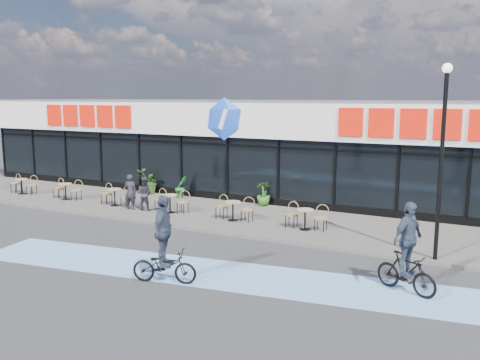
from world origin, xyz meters
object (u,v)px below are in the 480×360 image
object	(u,v)px
potted_plant_mid	(181,187)
cyclist_b	(407,255)
patron_left	(130,192)
lamp_post	(442,147)
potted_plant_left	(149,182)
potted_plant_right	(264,194)
patron_right	(144,194)
cyclist_a	(164,249)

from	to	relation	value
potted_plant_mid	cyclist_b	distance (m)	13.25
potted_plant_mid	patron_left	bearing A→B (deg)	-99.40
lamp_post	cyclist_b	distance (m)	3.71
cyclist_b	potted_plant_left	bearing A→B (deg)	152.04
potted_plant_left	potted_plant_right	xyz separation A→B (m)	(6.07, 0.14, -0.08)
patron_right	cyclist_a	size ratio (longest dim) A/B	0.60
potted_plant_left	potted_plant_mid	distance (m)	1.94
lamp_post	patron_right	bearing A→B (deg)	173.61
potted_plant_mid	patron_right	size ratio (longest dim) A/B	0.74
patron_left	cyclist_b	size ratio (longest dim) A/B	0.65
lamp_post	cyclist_b	xyz separation A→B (m)	(-0.37, -2.77, -2.43)
cyclist_b	lamp_post	bearing A→B (deg)	82.38
potted_plant_right	cyclist_b	xyz separation A→B (m)	(7.16, -7.16, 0.34)
lamp_post	potted_plant_left	world-z (taller)	lamp_post
potted_plant_mid	patron_right	bearing A→B (deg)	-87.72
cyclist_a	potted_plant_mid	bearing A→B (deg)	121.67
patron_right	cyclist_b	size ratio (longest dim) A/B	0.61
potted_plant_left	potted_plant_mid	bearing A→B (deg)	-2.76
lamp_post	cyclist_b	size ratio (longest dim) A/B	2.44
potted_plant_left	potted_plant_right	distance (m)	6.07
lamp_post	cyclist_a	size ratio (longest dim) A/B	2.42
patron_left	cyclist_a	distance (m)	8.65
lamp_post	cyclist_a	bearing A→B (deg)	-140.61
patron_left	patron_right	xyz separation A→B (m)	(0.61, 0.14, -0.05)
potted_plant_mid	patron_right	distance (m)	2.87
patron_left	cyclist_a	bearing A→B (deg)	124.88
potted_plant_mid	cyclist_b	size ratio (longest dim) A/B	0.45
patron_left	cyclist_b	xyz separation A→B (m)	(11.79, -3.92, 0.12)
potted_plant_left	cyclist_a	size ratio (longest dim) A/B	0.52
potted_plant_right	cyclist_a	size ratio (longest dim) A/B	0.45
patron_left	potted_plant_left	bearing A→B (deg)	-75.27
potted_plant_right	cyclist_a	world-z (taller)	cyclist_a
potted_plant_mid	potted_plant_right	size ratio (longest dim) A/B	0.98
patron_right	potted_plant_right	bearing A→B (deg)	-153.68
potted_plant_mid	cyclist_a	bearing A→B (deg)	-58.33
cyclist_a	cyclist_b	xyz separation A→B (m)	(5.67, 2.19, 0.04)
patron_left	patron_right	world-z (taller)	patron_left
potted_plant_left	cyclist_b	world-z (taller)	cyclist_b
potted_plant_mid	potted_plant_right	world-z (taller)	potted_plant_right
cyclist_a	cyclist_b	world-z (taller)	cyclist_a
patron_right	potted_plant_mid	bearing A→B (deg)	-98.99
potted_plant_right	cyclist_a	xyz separation A→B (m)	(1.49, -9.35, 0.29)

